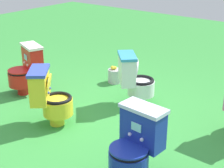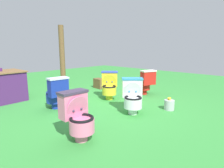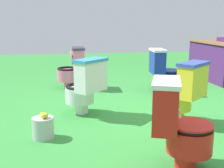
# 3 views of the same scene
# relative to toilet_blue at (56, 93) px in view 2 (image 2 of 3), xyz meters

# --- Properties ---
(ground) EXTENTS (14.00, 14.00, 0.00)m
(ground) POSITION_rel_toilet_blue_xyz_m (1.01, -0.44, -0.37)
(ground) COLOR green
(toilet_blue) EXTENTS (0.45, 0.52, 0.73)m
(toilet_blue) POSITION_rel_toilet_blue_xyz_m (0.00, 0.00, 0.00)
(toilet_blue) COLOR #192D9E
(toilet_blue) RESTS_ON ground
(toilet_white) EXTENTS (0.63, 0.63, 0.73)m
(toilet_white) POSITION_rel_toilet_blue_xyz_m (0.95, -1.37, 0.00)
(toilet_white) COLOR white
(toilet_white) RESTS_ON ground
(toilet_red) EXTENTS (0.55, 0.60, 0.73)m
(toilet_red) POSITION_rel_toilet_blue_xyz_m (2.44, -0.72, 0.00)
(toilet_red) COLOR red
(toilet_red) RESTS_ON ground
(toilet_pink) EXTENTS (0.44, 0.50, 0.73)m
(toilet_pink) POSITION_rel_toilet_blue_xyz_m (-0.53, -1.48, 0.00)
(toilet_pink) COLOR pink
(toilet_pink) RESTS_ON ground
(toilet_yellow) EXTENTS (0.64, 0.62, 0.73)m
(toilet_yellow) POSITION_rel_toilet_blue_xyz_m (1.43, -0.26, 0.00)
(toilet_yellow) COLOR yellow
(toilet_yellow) RESTS_ON ground
(wooden_post) EXTENTS (0.18, 0.18, 2.09)m
(wooden_post) POSITION_rel_toilet_blue_xyz_m (1.56, 2.14, 0.68)
(wooden_post) COLOR brown
(wooden_post) RESTS_ON ground
(small_crate) EXTENTS (0.28, 0.41, 0.32)m
(small_crate) POSITION_rel_toilet_blue_xyz_m (2.16, 0.91, -0.21)
(small_crate) COLOR brown
(small_crate) RESTS_ON ground
(lemon_bucket) EXTENTS (0.22, 0.22, 0.28)m
(lemon_bucket) POSITION_rel_toilet_blue_xyz_m (1.66, -1.85, -0.25)
(lemon_bucket) COLOR #B7B7BF
(lemon_bucket) RESTS_ON ground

